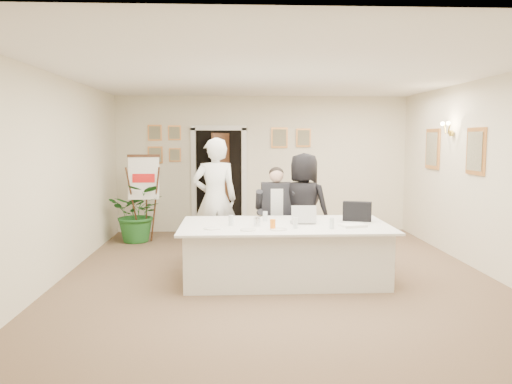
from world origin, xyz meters
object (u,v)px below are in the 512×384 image
object	(u,v)px
potted_palm	(138,213)
standing_man	(215,199)
laptop	(303,213)
paper_stack	(353,225)
oj_glass	(273,224)
flip_chart	(145,203)
seated_man	(276,213)
steel_jug	(257,222)
standing_woman	(304,207)
conference_table	(284,252)
laptop_bag	(357,211)

from	to	relation	value
potted_palm	standing_man	bearing A→B (deg)	-44.44
potted_palm	laptop	distance (m)	3.76
paper_stack	oj_glass	xyz separation A→B (m)	(-1.08, -0.15, 0.05)
laptop	flip_chart	bearing A→B (deg)	138.07
paper_stack	potted_palm	bearing A→B (deg)	139.50
laptop	seated_man	bearing A→B (deg)	106.92
potted_palm	steel_jug	xyz separation A→B (m)	(2.10, -2.77, 0.28)
standing_woman	laptop	xyz separation A→B (m)	(-0.15, -0.95, 0.06)
potted_palm	conference_table	bearing A→B (deg)	-46.81
paper_stack	oj_glass	distance (m)	1.09
conference_table	steel_jug	size ratio (longest dim) A/B	25.71
flip_chart	laptop_bag	size ratio (longest dim) A/B	4.04
seated_man	oj_glass	xyz separation A→B (m)	(-0.18, -1.50, 0.09)
laptop_bag	oj_glass	size ratio (longest dim) A/B	3.05
paper_stack	flip_chart	bearing A→B (deg)	138.71
laptop	laptop_bag	xyz separation A→B (m)	(0.79, 0.10, -0.00)
laptop	conference_table	bearing A→B (deg)	-157.89
laptop_bag	oj_glass	world-z (taller)	laptop_bag
conference_table	standing_man	size ratio (longest dim) A/B	1.45
conference_table	paper_stack	xyz separation A→B (m)	(0.88, -0.23, 0.40)
seated_man	flip_chart	size ratio (longest dim) A/B	0.94
potted_palm	oj_glass	xyz separation A→B (m)	(2.29, -3.03, 0.29)
flip_chart	laptop	world-z (taller)	flip_chart
seated_man	steel_jug	bearing A→B (deg)	-94.85
conference_table	laptop_bag	world-z (taller)	laptop_bag
paper_stack	steel_jug	xyz separation A→B (m)	(-1.27, 0.10, 0.04)
standing_woman	oj_glass	xyz separation A→B (m)	(-0.61, -1.43, -0.02)
potted_palm	paper_stack	distance (m)	4.43
conference_table	laptop_bag	size ratio (longest dim) A/B	7.13
laptop_bag	potted_palm	bearing A→B (deg)	162.75
laptop_bag	paper_stack	bearing A→B (deg)	-93.35
standing_woman	paper_stack	distance (m)	1.36
seated_man	laptop_bag	distance (m)	1.41
laptop	laptop_bag	distance (m)	0.79
standing_woman	oj_glass	bearing A→B (deg)	97.63
seated_man	standing_woman	xyz separation A→B (m)	(0.42, -0.08, 0.10)
paper_stack	steel_jug	bearing A→B (deg)	175.49
standing_man	paper_stack	size ratio (longest dim) A/B	6.08
flip_chart	laptop_bag	world-z (taller)	flip_chart
seated_man	potted_palm	bearing A→B (deg)	160.03
potted_palm	laptop	world-z (taller)	potted_palm
paper_stack	conference_table	bearing A→B (deg)	165.28
conference_table	oj_glass	xyz separation A→B (m)	(-0.19, -0.38, 0.45)
laptop	paper_stack	bearing A→B (deg)	-25.74
laptop_bag	oj_glass	bearing A→B (deg)	-137.40
seated_man	oj_glass	distance (m)	1.52
standing_man	paper_stack	distance (m)	2.35
oj_glass	flip_chart	bearing A→B (deg)	125.75
potted_palm	paper_stack	world-z (taller)	potted_palm
standing_man	conference_table	bearing A→B (deg)	119.39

